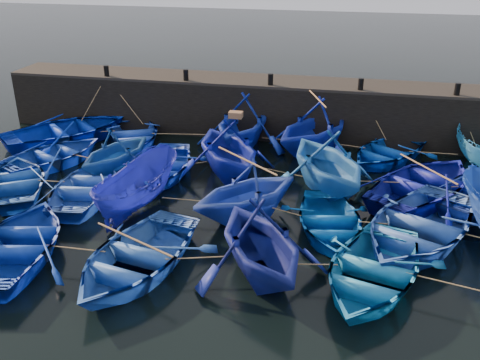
% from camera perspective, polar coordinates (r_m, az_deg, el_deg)
% --- Properties ---
extents(ground, '(120.00, 120.00, 0.00)m').
position_cam_1_polar(ground, '(16.88, -2.36, -6.55)').
color(ground, black).
rests_on(ground, ground).
extents(quay_wall, '(26.00, 2.50, 2.50)m').
position_cam_1_polar(quay_wall, '(25.87, 3.52, 7.63)').
color(quay_wall, black).
rests_on(quay_wall, ground).
extents(quay_top, '(26.00, 2.50, 0.12)m').
position_cam_1_polar(quay_top, '(25.52, 3.59, 10.45)').
color(quay_top, black).
rests_on(quay_top, quay_wall).
extents(bollard_0, '(0.24, 0.24, 0.50)m').
position_cam_1_polar(bollard_0, '(27.00, -14.06, 11.23)').
color(bollard_0, black).
rests_on(bollard_0, quay_top).
extents(bollard_1, '(0.24, 0.24, 0.50)m').
position_cam_1_polar(bollard_1, '(25.51, -5.79, 11.09)').
color(bollard_1, black).
rests_on(bollard_1, quay_top).
extents(bollard_2, '(0.24, 0.24, 0.50)m').
position_cam_1_polar(bollard_2, '(24.58, 3.27, 10.67)').
color(bollard_2, black).
rests_on(bollard_2, quay_top).
extents(bollard_3, '(0.24, 0.24, 0.50)m').
position_cam_1_polar(bollard_3, '(24.29, 12.76, 9.95)').
color(bollard_3, black).
rests_on(bollard_3, quay_top).
extents(bollard_4, '(0.24, 0.24, 0.50)m').
position_cam_1_polar(bollard_4, '(24.65, 22.17, 8.96)').
color(bollard_4, black).
rests_on(bollard_4, quay_top).
extents(boat_0, '(6.93, 7.07, 1.20)m').
position_cam_1_polar(boat_0, '(26.04, -17.92, 5.09)').
color(boat_0, '#001D95').
rests_on(boat_0, ground).
extents(boat_1, '(5.02, 5.63, 0.96)m').
position_cam_1_polar(boat_1, '(25.16, -11.31, 4.88)').
color(boat_1, '#183CB9').
rests_on(boat_1, ground).
extents(boat_2, '(4.51, 5.10, 2.49)m').
position_cam_1_polar(boat_2, '(23.90, 0.27, 6.26)').
color(boat_2, '#122BA5').
rests_on(boat_2, ground).
extents(boat_3, '(5.99, 6.23, 2.53)m').
position_cam_1_polar(boat_3, '(23.40, 7.97, 5.66)').
color(boat_3, '#0F23A9').
rests_on(boat_3, ground).
extents(boat_4, '(5.14, 5.50, 0.93)m').
position_cam_1_polar(boat_4, '(23.43, 15.39, 2.95)').
color(boat_4, '#043596').
rests_on(boat_4, ground).
extents(boat_6, '(4.95, 5.48, 0.93)m').
position_cam_1_polar(boat_6, '(23.57, -19.25, 2.58)').
color(boat_6, '#143AB0').
rests_on(boat_6, ground).
extents(boat_7, '(4.22, 4.57, 1.99)m').
position_cam_1_polar(boat_7, '(21.73, -13.04, 3.03)').
color(boat_7, navy).
rests_on(boat_7, ground).
extents(boat_8, '(3.67, 4.79, 0.93)m').
position_cam_1_polar(boat_8, '(21.42, -8.31, 1.56)').
color(boat_8, blue).
rests_on(boat_8, ground).
extents(boat_9, '(5.92, 6.11, 2.46)m').
position_cam_1_polar(boat_9, '(20.90, -1.25, 3.50)').
color(boat_9, '#0E1B95').
rests_on(boat_9, ground).
extents(boat_10, '(6.03, 6.28, 2.55)m').
position_cam_1_polar(boat_10, '(19.78, 9.38, 2.07)').
color(boat_10, blue).
rests_on(boat_10, ground).
extents(boat_11, '(6.43, 6.87, 1.16)m').
position_cam_1_polar(boat_11, '(20.43, 19.15, -0.40)').
color(boat_11, navy).
rests_on(boat_11, ground).
extents(boat_13, '(5.06, 5.48, 0.93)m').
position_cam_1_polar(boat_13, '(21.53, -22.70, -0.04)').
color(boat_13, '#194799').
rests_on(boat_13, ground).
extents(boat_14, '(3.87, 4.98, 0.95)m').
position_cam_1_polar(boat_14, '(20.17, -15.99, -0.61)').
color(boat_14, blue).
rests_on(boat_14, ground).
extents(boat_15, '(2.46, 4.67, 1.72)m').
position_cam_1_polar(boat_15, '(18.73, -10.93, -0.75)').
color(boat_15, '#1D2598').
rests_on(boat_15, ground).
extents(boat_16, '(5.33, 5.36, 2.14)m').
position_cam_1_polar(boat_16, '(17.61, 0.66, -1.20)').
color(boat_16, '#2441BA').
rests_on(boat_16, ground).
extents(boat_17, '(3.80, 4.76, 0.88)m').
position_cam_1_polar(boat_17, '(17.29, 9.49, -4.41)').
color(boat_17, '#044999').
rests_on(boat_17, ground).
extents(boat_18, '(6.22, 7.00, 1.20)m').
position_cam_1_polar(boat_18, '(17.40, 18.47, -4.64)').
color(boat_18, '#2850AC').
rests_on(boat_18, ground).
extents(boat_21, '(4.51, 5.58, 1.03)m').
position_cam_1_polar(boat_21, '(17.07, -22.49, -6.23)').
color(boat_21, '#0D2F99').
rests_on(boat_21, ground).
extents(boat_22, '(4.51, 5.65, 1.05)m').
position_cam_1_polar(boat_22, '(15.44, -11.12, -7.98)').
color(boat_22, blue).
rests_on(boat_22, ground).
extents(boat_23, '(5.53, 5.72, 2.31)m').
position_cam_1_polar(boat_23, '(14.63, 2.16, -6.55)').
color(boat_23, navy).
rests_on(boat_23, ground).
extents(boat_24, '(4.67, 5.66, 1.02)m').
position_cam_1_polar(boat_24, '(15.03, 13.85, -9.31)').
color(boat_24, '#176FBB').
rests_on(boat_24, ground).
extents(wooden_crate, '(0.51, 0.35, 0.24)m').
position_cam_1_polar(wooden_crate, '(20.39, -0.46, 6.97)').
color(wooden_crate, brown).
rests_on(wooden_crate, boat_9).
extents(mooring_ropes, '(18.15, 11.73, 2.10)m').
position_cam_1_polar(mooring_ropes, '(20.98, 1.50, 2.59)').
color(mooring_ropes, tan).
rests_on(mooring_ropes, ground).
extents(loose_oars, '(10.66, 12.37, 1.54)m').
position_cam_1_polar(loose_oars, '(18.47, 5.58, 2.24)').
color(loose_oars, '#99724C').
rests_on(loose_oars, ground).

